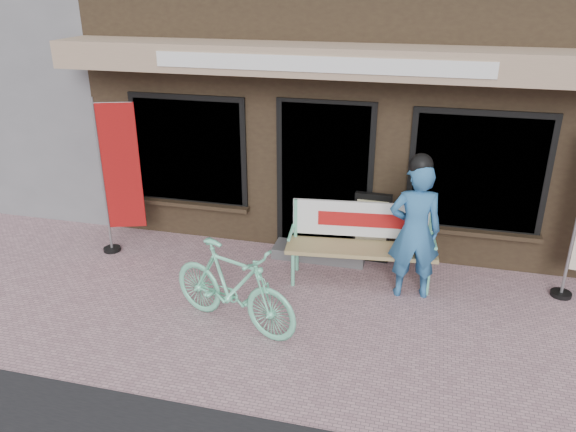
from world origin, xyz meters
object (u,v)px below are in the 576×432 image
(person, at_px, (415,229))
(bicycle, at_px, (233,286))
(menu_stand, at_px, (372,227))
(nobori_red, at_px, (119,175))
(bench, at_px, (361,237))

(person, xyz_separation_m, bicycle, (-1.90, -1.19, -0.40))
(person, height_order, menu_stand, person)
(person, height_order, nobori_red, nobori_red)
(bench, relative_size, bicycle, 1.16)
(bicycle, relative_size, nobori_red, 0.75)
(nobori_red, height_order, menu_stand, nobori_red)
(person, distance_m, bicycle, 2.28)
(person, distance_m, nobori_red, 4.06)
(bench, xyz_separation_m, person, (0.66, -0.25, 0.30))
(person, relative_size, nobori_red, 0.82)
(bicycle, height_order, menu_stand, bicycle)
(bench, bearing_deg, menu_stand, 75.45)
(person, relative_size, bicycle, 1.09)
(bench, bearing_deg, nobori_red, 173.65)
(bicycle, height_order, nobori_red, nobori_red)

